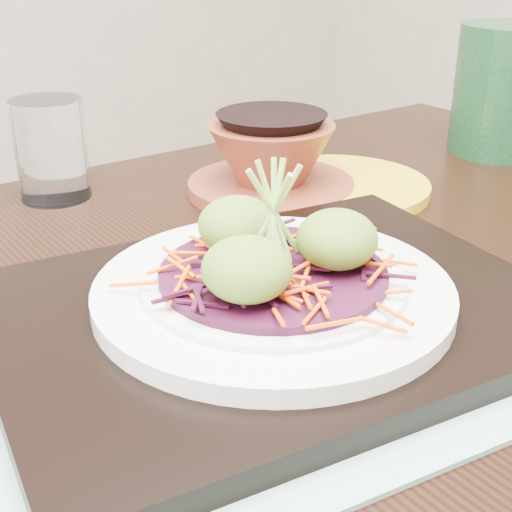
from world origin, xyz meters
TOP-DOWN VIEW (x-y plane):
  - dining_table at (0.09, 0.07)m, footprint 1.22×0.83m
  - placemat at (0.05, 0.04)m, footprint 0.51×0.43m
  - serving_tray at (0.05, 0.04)m, footprint 0.44×0.36m
  - white_plate at (0.05, 0.04)m, footprint 0.26×0.26m
  - cabbage_bed at (0.05, 0.04)m, footprint 0.16×0.16m
  - carrot_julienne at (0.05, 0.04)m, footprint 0.20×0.20m
  - guacamole_scoops at (0.05, 0.04)m, footprint 0.14×0.12m
  - scallion_garnish at (0.05, 0.04)m, footprint 0.06×0.06m
  - water_glass at (0.04, 0.39)m, footprint 0.09×0.09m
  - terracotta_bowl_set at (0.23, 0.27)m, footprint 0.23×0.23m
  - yellow_plate at (0.29, 0.22)m, footprint 0.22×0.22m
  - green_jar at (0.57, 0.21)m, footprint 0.17×0.17m

SIDE VIEW (x-z plane):
  - dining_table at x=0.09m, z-range 0.28..1.03m
  - placemat at x=0.05m, z-range 0.75..0.75m
  - yellow_plate at x=0.29m, z-range 0.75..0.76m
  - serving_tray at x=0.05m, z-range 0.75..0.77m
  - white_plate at x=0.05m, z-range 0.77..0.79m
  - terracotta_bowl_set at x=0.23m, z-range 0.75..0.82m
  - cabbage_bed at x=0.05m, z-range 0.79..0.80m
  - carrot_julienne at x=0.05m, z-range 0.79..0.81m
  - water_glass at x=0.04m, z-range 0.75..0.86m
  - guacamole_scoops at x=0.05m, z-range 0.79..0.84m
  - green_jar at x=0.57m, z-range 0.75..0.91m
  - scallion_garnish at x=0.05m, z-range 0.79..0.88m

